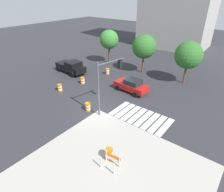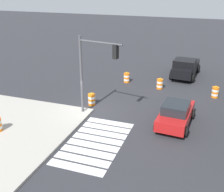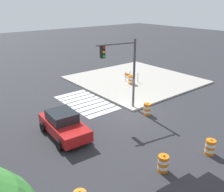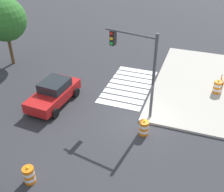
{
  "view_description": "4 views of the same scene",
  "coord_description": "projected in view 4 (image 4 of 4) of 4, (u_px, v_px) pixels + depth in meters",
  "views": [
    {
      "loc": [
        11.62,
        -12.53,
        11.15
      ],
      "look_at": [
        1.03,
        0.93,
        1.77
      ],
      "focal_mm": 30.98,
      "sensor_mm": 36.0,
      "label": 1
    },
    {
      "loc": [
        17.35,
        7.55,
        8.97
      ],
      "look_at": [
        0.25,
        1.53,
        1.51
      ],
      "focal_mm": 44.99,
      "sensor_mm": 36.0,
      "label": 2
    },
    {
      "loc": [
        -12.87,
        12.45,
        8.26
      ],
      "look_at": [
        0.45,
        1.74,
        1.66
      ],
      "focal_mm": 39.65,
      "sensor_mm": 36.0,
      "label": 3
    },
    {
      "loc": [
        -13.56,
        -3.02,
        10.89
      ],
      "look_at": [
        -0.27,
        1.66,
        1.75
      ],
      "focal_mm": 44.71,
      "sensor_mm": 36.0,
      "label": 4
    }
  ],
  "objects": [
    {
      "name": "traffic_barrel_near_corner",
      "position": [
        29.0,
        175.0,
        13.34
      ],
      "size": [
        0.56,
        0.56,
        1.02
      ],
      "color": "orange",
      "rests_on": "ground"
    },
    {
      "name": "sports_car",
      "position": [
        54.0,
        93.0,
        18.85
      ],
      "size": [
        4.42,
        2.37,
        1.63
      ],
      "color": "red",
      "rests_on": "ground"
    },
    {
      "name": "construction_barricade",
      "position": [
        224.0,
        83.0,
        20.15
      ],
      "size": [
        1.31,
        0.9,
        1.0
      ],
      "color": "silver",
      "rests_on": "sidewalk_corner"
    },
    {
      "name": "ground_plane",
      "position": [
        138.0,
        122.0,
        17.5
      ],
      "size": [
        120.0,
        120.0,
        0.0
      ],
      "primitive_type": "plane",
      "color": "#2D2D33"
    },
    {
      "name": "traffic_light_pole",
      "position": [
        137.0,
        59.0,
        16.15
      ],
      "size": [
        0.8,
        3.25,
        5.5
      ],
      "color": "#4C4C51",
      "rests_on": "sidewalk_corner"
    },
    {
      "name": "traffic_barrel_median_far",
      "position": [
        144.0,
        128.0,
        16.3
      ],
      "size": [
        0.56,
        0.56,
        1.02
      ],
      "color": "orange",
      "rests_on": "ground"
    },
    {
      "name": "traffic_barrel_on_sidewalk",
      "position": [
        217.0,
        87.0,
        19.89
      ],
      "size": [
        0.56,
        0.56,
        1.02
      ],
      "color": "orange",
      "rests_on": "sidewalk_corner"
    },
    {
      "name": "crosswalk_stripes",
      "position": [
        129.0,
        86.0,
        21.16
      ],
      "size": [
        5.85,
        3.2,
        0.02
      ],
      "color": "silver",
      "rests_on": "ground"
    },
    {
      "name": "street_tree_streetside_far",
      "position": [
        4.0,
        20.0,
        22.34
      ],
      "size": [
        3.53,
        3.53,
        5.66
      ],
      "color": "brown",
      "rests_on": "ground"
    }
  ]
}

